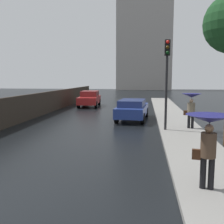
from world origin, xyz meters
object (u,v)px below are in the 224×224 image
object	(u,v)px
pedestrian_with_umbrella_near	(209,131)
pedestrian_with_umbrella_far	(191,102)
car_red_mid_road	(90,98)
car_blue_near_kerb	(132,109)
traffic_light	(167,68)

from	to	relation	value
pedestrian_with_umbrella_near	pedestrian_with_umbrella_far	distance (m)	7.78
pedestrian_with_umbrella_far	car_red_mid_road	bearing A→B (deg)	-53.32
car_blue_near_kerb	pedestrian_with_umbrella_far	size ratio (longest dim) A/B	2.62
car_blue_near_kerb	traffic_light	size ratio (longest dim) A/B	1.06
car_blue_near_kerb	car_red_mid_road	size ratio (longest dim) A/B	1.03
car_blue_near_kerb	car_red_mid_road	xyz separation A→B (m)	(-4.50, 7.77, 0.04)
car_blue_near_kerb	traffic_light	bearing A→B (deg)	-60.10
pedestrian_with_umbrella_near	pedestrian_with_umbrella_far	bearing A→B (deg)	-85.24
car_blue_near_kerb	pedestrian_with_umbrella_near	world-z (taller)	pedestrian_with_umbrella_near
car_blue_near_kerb	pedestrian_with_umbrella_far	world-z (taller)	pedestrian_with_umbrella_far
traffic_light	car_blue_near_kerb	bearing A→B (deg)	115.66
car_blue_near_kerb	traffic_light	distance (m)	4.91
traffic_light	pedestrian_with_umbrella_far	bearing A→B (deg)	23.78
car_red_mid_road	pedestrian_with_umbrella_far	size ratio (longest dim) A/B	2.55
car_blue_near_kerb	pedestrian_with_umbrella_far	xyz separation A→B (m)	(3.15, -3.25, 0.78)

